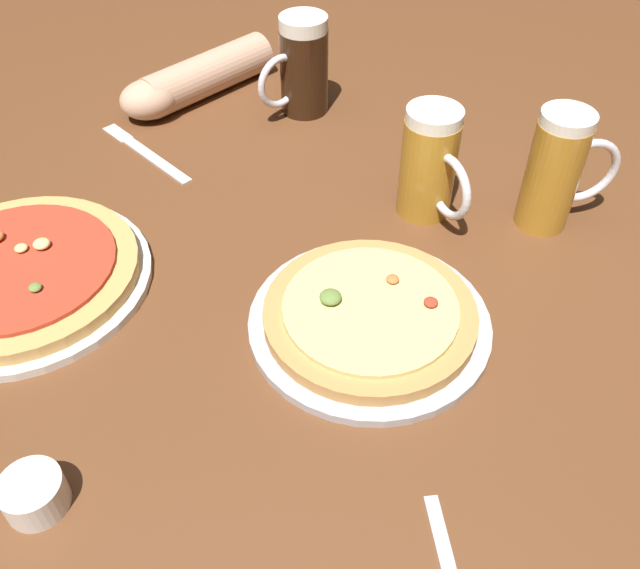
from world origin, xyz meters
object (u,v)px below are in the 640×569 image
pizza_plate_near (370,317)px  pizza_plate_far (21,275)px  beer_mug_pale (557,171)px  ramekin_sauce (34,494)px  beer_mug_dark (430,165)px  beer_mug_amber (302,67)px  knife_right (145,152)px  diner_arm (192,81)px

pizza_plate_near → pizza_plate_far: (-0.37, 0.26, 0.00)m
beer_mug_pale → ramekin_sauce: bearing=-169.1°
pizza_plate_far → ramekin_sauce: pizza_plate_far is taller
beer_mug_dark → beer_mug_amber: 0.35m
pizza_plate_far → beer_mug_amber: (0.52, 0.25, 0.07)m
beer_mug_pale → pizza_plate_near: bearing=-167.3°
pizza_plate_far → beer_mug_dark: size_ratio=2.02×
beer_mug_pale → ramekin_sauce: beer_mug_pale is taller
ramekin_sauce → knife_right: 0.62m
beer_mug_dark → knife_right: beer_mug_dark is taller
beer_mug_dark → diner_arm: 0.51m
pizza_plate_near → ramekin_sauce: size_ratio=4.78×
pizza_plate_far → diner_arm: bearing=46.3°
pizza_plate_far → beer_mug_amber: bearing=25.7°
diner_arm → beer_mug_dark: bearing=-66.5°
pizza_plate_far → beer_mug_dark: bearing=-9.7°
pizza_plate_near → knife_right: bearing=106.4°
ramekin_sauce → diner_arm: diner_arm is taller
beer_mug_dark → ramekin_sauce: 0.64m
ramekin_sauce → knife_right: bearing=65.3°
beer_mug_amber → ramekin_sauce: (-0.55, -0.58, -0.06)m
pizza_plate_far → knife_right: bearing=46.2°
beer_mug_dark → ramekin_sauce: (-0.59, -0.23, -0.06)m
pizza_plate_near → ramekin_sauce: bearing=-170.6°
beer_mug_dark → diner_arm: (-0.20, 0.46, -0.04)m
beer_mug_dark → ramekin_sauce: size_ratio=2.64×
pizza_plate_near → diner_arm: 0.63m
beer_mug_amber → pizza_plate_far: bearing=-154.3°
ramekin_sauce → diner_arm: 0.80m
pizza_plate_near → ramekin_sauce: 0.41m
pizza_plate_near → beer_mug_dark: beer_mug_dark is taller
beer_mug_pale → diner_arm: (-0.35, 0.56, -0.05)m
beer_mug_pale → beer_mug_amber: bearing=112.8°
pizza_plate_far → beer_mug_dark: beer_mug_dark is taller
beer_mug_dark → beer_mug_pale: bearing=-33.1°
pizza_plate_far → beer_mug_amber: 0.58m
beer_mug_amber → beer_mug_pale: (0.18, -0.44, 0.00)m
ramekin_sauce → knife_right: size_ratio=0.28×
pizza_plate_far → ramekin_sauce: size_ratio=5.32×
beer_mug_dark → knife_right: size_ratio=0.73×
pizza_plate_far → diner_arm: diner_arm is taller
knife_right → diner_arm: bearing=46.5°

